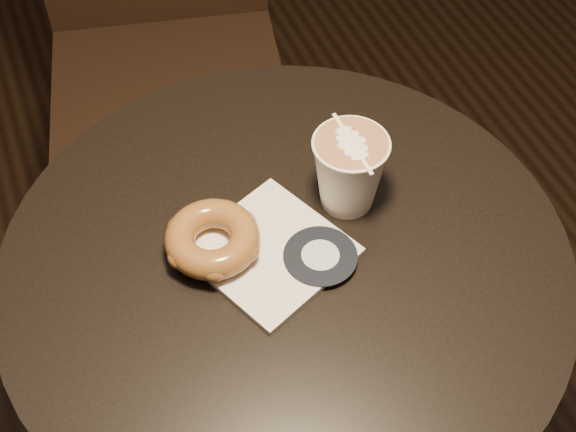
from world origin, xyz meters
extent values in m
cylinder|color=black|center=(0.00, 0.00, 0.73)|extent=(0.70, 0.70, 0.03)
cylinder|color=black|center=(0.00, 0.00, 0.37)|extent=(0.07, 0.07, 0.70)
cube|color=black|center=(0.01, 0.63, 0.49)|extent=(0.52, 0.52, 0.04)
cylinder|color=black|center=(-0.21, 0.49, 0.25)|extent=(0.04, 0.04, 0.49)
cylinder|color=black|center=(0.15, 0.41, 0.25)|extent=(0.04, 0.04, 0.49)
cylinder|color=black|center=(-0.13, 0.85, 0.25)|extent=(0.04, 0.04, 0.49)
cylinder|color=black|center=(0.23, 0.77, 0.25)|extent=(0.04, 0.04, 0.49)
cube|color=silver|center=(-0.02, 0.01, 0.75)|extent=(0.21, 0.21, 0.01)
torus|color=brown|center=(-0.08, 0.04, 0.78)|extent=(0.11, 0.11, 0.04)
camera|label=1|loc=(-0.21, -0.53, 1.54)|focal=50.00mm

